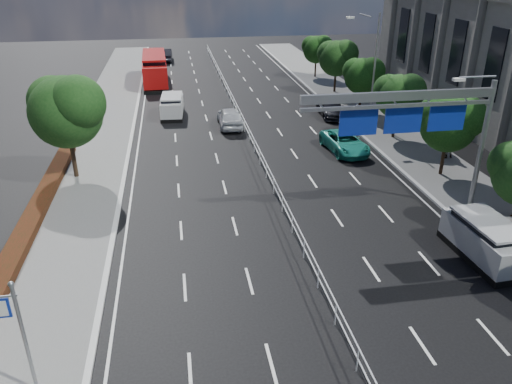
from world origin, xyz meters
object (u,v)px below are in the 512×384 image
object	(u,v)px
toilet_sign	(4,322)
silver_minivan	(486,240)
parked_car_dark	(331,108)
pedestrian_b	(448,145)
overhead_gantry	(419,114)
red_bus	(155,68)
near_car_silver	(230,117)
near_car_dark	(165,55)
parked_car_teal	(345,142)
white_minivan	(172,106)

from	to	relation	value
toilet_sign	silver_minivan	distance (m)	20.00
parked_car_dark	pedestrian_b	bearing A→B (deg)	-63.62
overhead_gantry	red_bus	world-z (taller)	overhead_gantry
near_car_silver	overhead_gantry	bearing A→B (deg)	115.07
toilet_sign	near_car_dark	world-z (taller)	toilet_sign
overhead_gantry	silver_minivan	distance (m)	7.01
near_car_dark	parked_car_teal	size ratio (longest dim) A/B	1.01
parked_car_teal	near_car_dark	bearing A→B (deg)	103.55
silver_minivan	overhead_gantry	bearing A→B (deg)	104.76
white_minivan	parked_car_dark	size ratio (longest dim) A/B	0.90
white_minivan	parked_car_teal	size ratio (longest dim) A/B	0.89
red_bus	toilet_sign	bearing A→B (deg)	-96.04
near_car_silver	silver_minivan	size ratio (longest dim) A/B	1.00
white_minivan	red_bus	world-z (taller)	red_bus
near_car_silver	red_bus	bearing A→B (deg)	-69.15
red_bus	parked_car_dark	world-z (taller)	red_bus
overhead_gantry	silver_minivan	xyz separation A→B (m)	(1.56, -5.01, -4.65)
parked_car_teal	pedestrian_b	world-z (taller)	pedestrian_b
overhead_gantry	pedestrian_b	distance (m)	10.53
near_car_dark	parked_car_teal	bearing A→B (deg)	110.44
toilet_sign	pedestrian_b	xyz separation A→B (m)	(23.97, 17.15, -1.92)
white_minivan	red_bus	size ratio (longest dim) A/B	0.41
near_car_silver	pedestrian_b	bearing A→B (deg)	145.13
toilet_sign	near_car_dark	distance (m)	58.37
overhead_gantry	parked_car_dark	distance (m)	19.52
toilet_sign	silver_minivan	world-z (taller)	toilet_sign
near_car_silver	parked_car_teal	bearing A→B (deg)	136.23
silver_minivan	parked_car_teal	size ratio (longest dim) A/B	0.95
parked_car_teal	parked_car_dark	size ratio (longest dim) A/B	1.02
near_car_dark	pedestrian_b	world-z (taller)	pedestrian_b
near_car_silver	silver_minivan	world-z (taller)	silver_minivan
near_car_silver	pedestrian_b	world-z (taller)	pedestrian_b
parked_car_teal	pedestrian_b	xyz separation A→B (m)	(6.52, -2.67, 0.33)
near_car_silver	silver_minivan	bearing A→B (deg)	113.55
silver_minivan	pedestrian_b	world-z (taller)	silver_minivan
pedestrian_b	red_bus	bearing A→B (deg)	-56.11
near_car_dark	silver_minivan	size ratio (longest dim) A/B	1.06
silver_minivan	parked_car_teal	world-z (taller)	silver_minivan
pedestrian_b	overhead_gantry	bearing A→B (deg)	45.90
toilet_sign	pedestrian_b	bearing A→B (deg)	35.59
overhead_gantry	red_bus	size ratio (longest dim) A/B	0.94
silver_minivan	white_minivan	bearing A→B (deg)	115.72
red_bus	near_car_dark	size ratio (longest dim) A/B	2.16
overhead_gantry	near_car_dark	size ratio (longest dim) A/B	2.02
parked_car_dark	pedestrian_b	distance (m)	12.65
overhead_gantry	white_minivan	distance (m)	24.87
toilet_sign	near_car_silver	xyz separation A→B (m)	(9.95, 27.22, -2.13)
near_car_dark	pedestrian_b	size ratio (longest dim) A/B	2.85
overhead_gantry	pedestrian_b	xyz separation A→B (m)	(6.28, 7.10, -4.58)
red_bus	silver_minivan	world-z (taller)	red_bus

